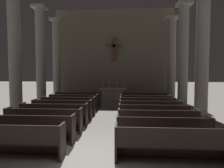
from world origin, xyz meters
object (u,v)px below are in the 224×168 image
(column_right_second, at_px, (202,53))
(column_left_third, at_px, (41,58))
(pew_right_row_6, at_px, (147,106))
(column_left_second, at_px, (15,54))
(candlestick_inner_right, at_px, (117,86))
(pew_right_row_7, at_px, (145,103))
(pew_left_row_4, at_px, (54,114))
(candlestick_outer_right, at_px, (124,86))
(pew_left_row_5, at_px, (62,109))
(pew_left_row_6, at_px, (69,105))
(pew_right_row_2, at_px, (163,131))
(pew_left_row_1, at_px, (10,140))
(candlestick_outer_left, at_px, (103,86))
(pew_left_row_7, at_px, (74,102))
(pew_right_row_5, at_px, (150,110))
(column_right_third, at_px, (183,58))
(pew_right_row_1, at_px, (172,144))
(pew_right_row_4, at_px, (153,115))
(candlestick_inner_left, at_px, (109,86))
(column_left_fourth, at_px, (57,61))
(column_right_fourth, at_px, (172,60))
(pew_right_row_3, at_px, (158,122))
(altar, at_px, (113,94))
(pew_left_row_3, at_px, (44,120))
(pew_left_row_8, at_px, (78,99))
(pew_right_row_8, at_px, (143,100))

(column_right_second, distance_m, column_left_third, 9.78)
(pew_right_row_6, relative_size, column_left_third, 0.45)
(column_left_second, bearing_deg, candlestick_inner_right, 51.08)
(pew_right_row_7, height_order, column_right_second, column_right_second)
(pew_left_row_4, xyz_separation_m, candlestick_outer_right, (3.02, 7.42, 0.71))
(pew_left_row_5, relative_size, pew_left_row_6, 1.00)
(pew_right_row_2, bearing_deg, pew_left_row_1, -165.39)
(pew_left_row_4, bearing_deg, column_left_second, 152.12)
(pew_left_row_6, bearing_deg, candlestick_outer_left, 75.58)
(pew_left_row_5, relative_size, candlestick_outer_left, 5.23)
(pew_left_row_7, relative_size, pew_right_row_5, 1.00)
(column_right_third, bearing_deg, pew_right_row_1, -107.49)
(pew_right_row_2, xyz_separation_m, pew_right_row_4, (0.00, 2.27, 0.00))
(column_left_third, bearing_deg, candlestick_inner_left, 34.72)
(column_left_fourth, bearing_deg, pew_left_row_1, -77.30)
(candlestick_outer_right, bearing_deg, pew_right_row_5, -78.10)
(pew_right_row_4, xyz_separation_m, pew_right_row_5, (0.00, 1.13, 0.00))
(pew_right_row_7, distance_m, column_right_fourth, 5.53)
(column_left_second, xyz_separation_m, column_right_second, (9.27, 0.00, 0.00))
(pew_left_row_1, bearing_deg, column_right_second, 34.63)
(pew_left_row_6, height_order, candlestick_outer_right, candlestick_outer_right)
(pew_right_row_7, bearing_deg, candlestick_outer_right, 108.25)
(pew_left_row_7, distance_m, candlestick_inner_right, 4.77)
(pew_right_row_2, height_order, pew_right_row_3, same)
(column_left_fourth, relative_size, column_right_fourth, 1.00)
(candlestick_inner_right, bearing_deg, altar, 180.00)
(pew_left_row_3, xyz_separation_m, column_left_second, (-2.46, 2.44, 2.75))
(pew_left_row_1, xyz_separation_m, pew_left_row_8, (0.00, 7.93, 0.00))
(pew_right_row_4, bearing_deg, pew_right_row_3, -90.00)
(column_right_third, bearing_deg, candlestick_outer_left, 151.30)
(pew_left_row_7, distance_m, pew_right_row_3, 6.28)
(pew_right_row_7, bearing_deg, pew_right_row_8, 90.00)
(candlestick_outer_right, bearing_deg, pew_right_row_7, -71.75)
(pew_right_row_4, height_order, pew_right_row_5, same)
(pew_right_row_1, height_order, candlestick_inner_left, candlestick_inner_left)
(candlestick_outer_left, bearing_deg, pew_right_row_6, -59.57)
(pew_left_row_6, relative_size, pew_right_row_8, 1.00)
(pew_left_row_1, xyz_separation_m, pew_right_row_6, (4.35, 5.67, 0.00))
(pew_right_row_2, height_order, candlestick_inner_left, candlestick_inner_left)
(pew_right_row_8, relative_size, column_right_second, 0.45)
(pew_right_row_6, bearing_deg, column_left_third, 162.52)
(pew_left_row_5, xyz_separation_m, altar, (2.17, 6.28, 0.06))
(pew_left_row_7, bearing_deg, pew_right_row_2, -52.50)
(pew_left_row_7, xyz_separation_m, pew_right_row_1, (4.35, -6.80, 0.00))
(pew_right_row_7, bearing_deg, column_left_fourth, 148.82)
(pew_left_row_5, bearing_deg, pew_left_row_6, 90.00)
(pew_right_row_3, distance_m, pew_right_row_6, 3.40)
(pew_right_row_2, xyz_separation_m, pew_right_row_6, (0.00, 4.53, 0.00))
(pew_right_row_6, distance_m, pew_right_row_8, 2.27)
(altar, bearing_deg, pew_right_row_7, -61.57)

